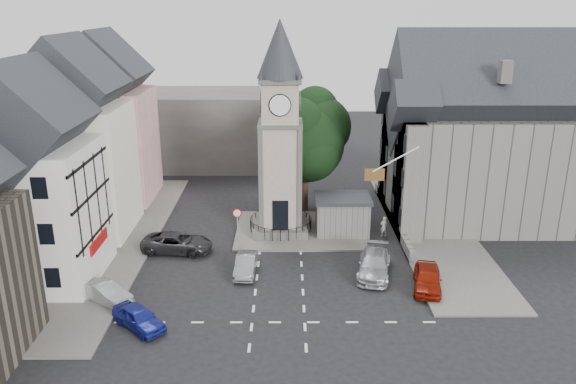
{
  "coord_description": "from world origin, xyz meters",
  "views": [
    {
      "loc": [
        0.49,
        -33.34,
        17.25
      ],
      "look_at": [
        0.57,
        5.0,
        4.29
      ],
      "focal_mm": 35.0,
      "sensor_mm": 36.0,
      "label": 1
    }
  ],
  "objects_px": {
    "car_east_red": "(427,278)",
    "car_west_blue": "(139,318)",
    "stone_shelter": "(342,215)",
    "clock_tower": "(280,131)",
    "pedestrian": "(384,227)"
  },
  "relations": [
    {
      "from": "clock_tower",
      "to": "car_east_red",
      "type": "distance_m",
      "value": 15.26
    },
    {
      "from": "car_west_blue",
      "to": "car_east_red",
      "type": "bearing_deg",
      "value": -33.13
    },
    {
      "from": "clock_tower",
      "to": "car_east_red",
      "type": "xyz_separation_m",
      "value": [
        9.38,
        -9.49,
        -7.41
      ]
    },
    {
      "from": "clock_tower",
      "to": "pedestrian",
      "type": "height_order",
      "value": "clock_tower"
    },
    {
      "from": "clock_tower",
      "to": "stone_shelter",
      "type": "relative_size",
      "value": 3.78
    },
    {
      "from": "clock_tower",
      "to": "car_east_red",
      "type": "relative_size",
      "value": 3.88
    },
    {
      "from": "car_east_red",
      "to": "pedestrian",
      "type": "relative_size",
      "value": 2.61
    },
    {
      "from": "car_east_red",
      "to": "car_west_blue",
      "type": "bearing_deg",
      "value": -153.45
    },
    {
      "from": "car_west_blue",
      "to": "car_east_red",
      "type": "relative_size",
      "value": 0.88
    },
    {
      "from": "pedestrian",
      "to": "car_west_blue",
      "type": "bearing_deg",
      "value": 24.95
    },
    {
      "from": "stone_shelter",
      "to": "clock_tower",
      "type": "bearing_deg",
      "value": 174.16
    },
    {
      "from": "clock_tower",
      "to": "car_west_blue",
      "type": "height_order",
      "value": "clock_tower"
    },
    {
      "from": "stone_shelter",
      "to": "pedestrian",
      "type": "xyz_separation_m",
      "value": [
        3.2,
        -0.56,
        -0.74
      ]
    },
    {
      "from": "stone_shelter",
      "to": "car_west_blue",
      "type": "distance_m",
      "value": 18.47
    },
    {
      "from": "clock_tower",
      "to": "car_west_blue",
      "type": "relative_size",
      "value": 4.43
    }
  ]
}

